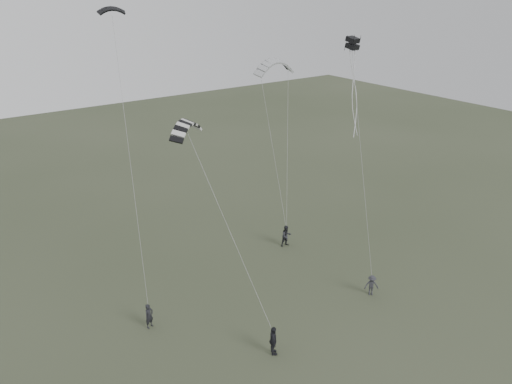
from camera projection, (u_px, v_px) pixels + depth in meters
ground at (286, 319)px, 33.68m from camera, size 140.00×140.00×0.00m
flyer_left at (149, 316)px, 32.62m from camera, size 0.74×0.61×1.74m
flyer_right at (286, 236)px, 42.77m from camera, size 1.00×0.82×1.90m
flyer_center at (273, 341)px, 30.19m from camera, size 0.97×1.24×1.96m
flyer_far at (372, 285)px, 36.06m from camera, size 1.18×1.08×1.59m
kite_dark_small at (111, 9)px, 30.95m from camera, size 1.73×0.84×0.68m
kite_pale_large at (275, 61)px, 42.72m from camera, size 4.12×1.68×1.85m
kite_striped at (186, 123)px, 30.00m from camera, size 3.22×2.85×1.42m
kite_box at (353, 43)px, 33.84m from camera, size 0.84×0.97×0.90m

